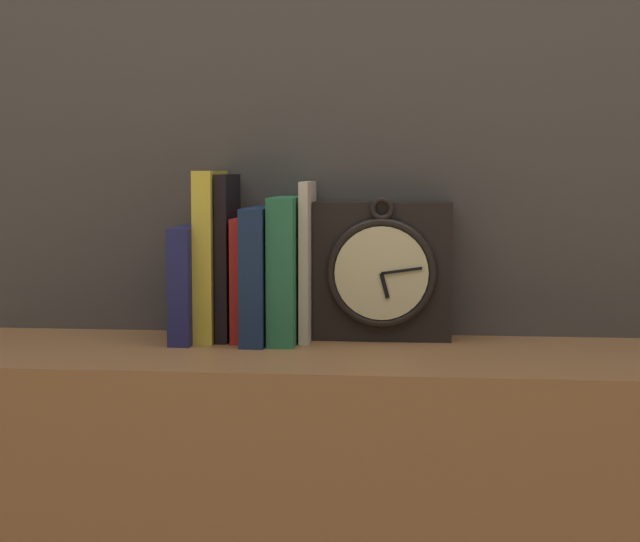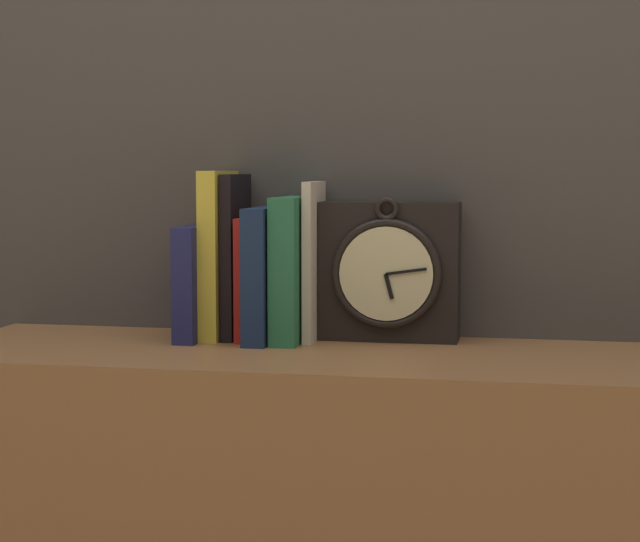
% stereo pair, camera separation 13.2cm
% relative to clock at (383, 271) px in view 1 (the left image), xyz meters
% --- Properties ---
extents(wall_back, '(6.00, 0.05, 2.60)m').
position_rel_clock_xyz_m(wall_back, '(-0.08, 0.07, 0.25)').
color(wall_back, '#47423D').
rests_on(wall_back, ground_plane).
extents(clock, '(0.21, 0.08, 0.22)m').
position_rel_clock_xyz_m(clock, '(0.00, 0.00, 0.00)').
color(clock, black).
rests_on(clock, bookshelf).
extents(book_slot0_navy, '(0.03, 0.15, 0.17)m').
position_rel_clock_xyz_m(book_slot0_navy, '(-0.29, -0.04, -0.02)').
color(book_slot0_navy, navy).
rests_on(book_slot0_navy, bookshelf).
extents(book_slot1_yellow, '(0.03, 0.13, 0.25)m').
position_rel_clock_xyz_m(book_slot1_yellow, '(-0.26, -0.02, 0.02)').
color(book_slot1_yellow, yellow).
rests_on(book_slot1_yellow, bookshelf).
extents(book_slot2_black, '(0.02, 0.12, 0.25)m').
position_rel_clock_xyz_m(book_slot2_black, '(-0.23, -0.02, 0.02)').
color(book_slot2_black, black).
rests_on(book_slot2_black, bookshelf).
extents(book_slot3_red, '(0.02, 0.12, 0.18)m').
position_rel_clock_xyz_m(book_slot3_red, '(-0.21, -0.02, -0.01)').
color(book_slot3_red, red).
rests_on(book_slot3_red, bookshelf).
extents(book_slot4_navy, '(0.03, 0.16, 0.20)m').
position_rel_clock_xyz_m(book_slot4_navy, '(-0.18, -0.04, -0.00)').
color(book_slot4_navy, '#18294A').
rests_on(book_slot4_navy, bookshelf).
extents(book_slot5_green, '(0.04, 0.15, 0.22)m').
position_rel_clock_xyz_m(book_slot5_green, '(-0.14, -0.03, 0.00)').
color(book_slot5_green, '#286D45').
rests_on(book_slot5_green, bookshelf).
extents(book_slot6_cream, '(0.01, 0.11, 0.24)m').
position_rel_clock_xyz_m(book_slot6_cream, '(-0.11, -0.02, 0.01)').
color(book_slot6_cream, beige).
rests_on(book_slot6_cream, bookshelf).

